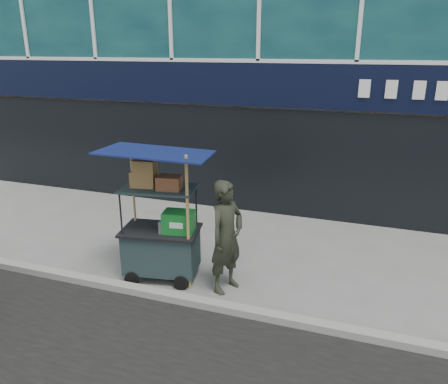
% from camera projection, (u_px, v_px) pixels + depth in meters
% --- Properties ---
extents(ground, '(80.00, 80.00, 0.00)m').
position_uv_depth(ground, '(189.00, 296.00, 6.80)').
color(ground, slate).
rests_on(ground, ground).
extents(curb, '(80.00, 0.18, 0.12)m').
position_uv_depth(curb, '(184.00, 299.00, 6.60)').
color(curb, gray).
rests_on(curb, ground).
extents(vendor_cart, '(1.84, 1.43, 2.24)m').
position_uv_depth(vendor_cart, '(162.00, 234.00, 7.12)').
color(vendor_cart, '#19282B').
rests_on(vendor_cart, ground).
extents(vendor_man, '(0.65, 0.77, 1.81)m').
position_uv_depth(vendor_man, '(227.00, 237.00, 6.72)').
color(vendor_man, '#262A1E').
rests_on(vendor_man, ground).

